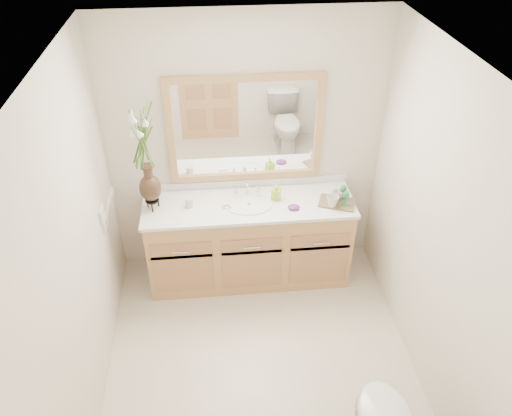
{
  "coord_description": "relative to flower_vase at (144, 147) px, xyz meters",
  "views": [
    {
      "loc": [
        -0.29,
        -2.51,
        3.32
      ],
      "look_at": [
        0.03,
        0.65,
        1.04
      ],
      "focal_mm": 35.0,
      "sensor_mm": 36.0,
      "label": 1
    }
  ],
  "objects": [
    {
      "name": "mirror",
      "position": [
        0.82,
        0.26,
        -0.02
      ],
      "size": [
        1.32,
        0.04,
        0.97
      ],
      "color": "white",
      "rests_on": "wall_back"
    },
    {
      "name": "goblet_front",
      "position": [
        1.64,
        -0.12,
        -0.49
      ],
      "size": [
        0.06,
        0.06,
        0.13
      ],
      "color": "#267240",
      "rests_on": "tray"
    },
    {
      "name": "ceiling",
      "position": [
        0.82,
        -1.02,
        0.97
      ],
      "size": [
        2.4,
        2.6,
        0.02
      ],
      "primitive_type": "cube",
      "color": "white",
      "rests_on": "wall_back"
    },
    {
      "name": "switch_plate",
      "position": [
        -0.37,
        -0.25,
        -0.45
      ],
      "size": [
        0.02,
        0.12,
        0.12
      ],
      "primitive_type": "cube",
      "color": "white",
      "rests_on": "wall_left"
    },
    {
      "name": "mug_right",
      "position": [
        1.59,
        -0.04,
        -0.54
      ],
      "size": [
        0.09,
        0.09,
        0.09
      ],
      "primitive_type": "imported",
      "rotation": [
        0.0,
        0.0,
        0.01
      ],
      "color": "beige",
      "rests_on": "tray"
    },
    {
      "name": "floor",
      "position": [
        0.82,
        -1.02,
        -1.43
      ],
      "size": [
        2.6,
        2.6,
        0.0
      ],
      "primitive_type": "plane",
      "color": "beige",
      "rests_on": "ground"
    },
    {
      "name": "goblet_back",
      "position": [
        1.64,
        -0.03,
        -0.49
      ],
      "size": [
        0.06,
        0.06,
        0.14
      ],
      "color": "#267240",
      "rests_on": "tray"
    },
    {
      "name": "vanity",
      "position": [
        0.82,
        -0.0,
        -1.03
      ],
      "size": [
        1.8,
        0.55,
        0.8
      ],
      "color": "tan",
      "rests_on": "floor"
    },
    {
      "name": "sink",
      "position": [
        0.82,
        -0.02,
        -0.65
      ],
      "size": [
        0.38,
        0.34,
        0.23
      ],
      "color": "white",
      "rests_on": "counter"
    },
    {
      "name": "soap_dish",
      "position": [
        0.62,
        -0.03,
        -0.59
      ],
      "size": [
        0.09,
        0.09,
        0.03
      ],
      "color": "beige",
      "rests_on": "counter"
    },
    {
      "name": "wall_left",
      "position": [
        -0.38,
        -1.02,
        -0.23
      ],
      "size": [
        0.02,
        2.6,
        2.4
      ],
      "primitive_type": "cube",
      "color": "silver",
      "rests_on": "floor"
    },
    {
      "name": "mug_left",
      "position": [
        1.53,
        -0.13,
        -0.53
      ],
      "size": [
        0.11,
        0.11,
        0.11
      ],
      "primitive_type": "imported",
      "rotation": [
        0.0,
        0.0,
        0.06
      ],
      "color": "beige",
      "rests_on": "tray"
    },
    {
      "name": "tray",
      "position": [
        1.58,
        -0.08,
        -0.59
      ],
      "size": [
        0.36,
        0.3,
        0.02
      ],
      "primitive_type": "cube",
      "rotation": [
        0.0,
        0.0,
        -0.37
      ],
      "color": "brown",
      "rests_on": "counter"
    },
    {
      "name": "tumbler",
      "position": [
        0.31,
        -0.0,
        -0.56
      ],
      "size": [
        0.07,
        0.07,
        0.08
      ],
      "primitive_type": "cylinder",
      "color": "beige",
      "rests_on": "counter"
    },
    {
      "name": "soap_bottle",
      "position": [
        1.06,
        0.03,
        -0.53
      ],
      "size": [
        0.08,
        0.08,
        0.14
      ],
      "primitive_type": "imported",
      "rotation": [
        0.0,
        0.0,
        -0.42
      ],
      "color": "#98C72F",
      "rests_on": "counter"
    },
    {
      "name": "wall_back",
      "position": [
        0.82,
        0.28,
        -0.23
      ],
      "size": [
        2.4,
        0.02,
        2.4
      ],
      "primitive_type": "cube",
      "color": "silver",
      "rests_on": "floor"
    },
    {
      "name": "purple_dish",
      "position": [
        1.2,
        -0.12,
        -0.58
      ],
      "size": [
        0.11,
        0.09,
        0.04
      ],
      "primitive_type": "ellipsoid",
      "rotation": [
        0.0,
        0.0,
        -0.06
      ],
      "color": "#642776",
      "rests_on": "counter"
    },
    {
      "name": "counter",
      "position": [
        0.82,
        -0.0,
        -0.61
      ],
      "size": [
        1.84,
        0.57,
        0.03
      ],
      "primitive_type": "cube",
      "color": "white",
      "rests_on": "vanity"
    },
    {
      "name": "wall_right",
      "position": [
        2.02,
        -1.02,
        -0.23
      ],
      "size": [
        0.02,
        2.6,
        2.4
      ],
      "primitive_type": "cube",
      "color": "silver",
      "rests_on": "floor"
    },
    {
      "name": "flower_vase",
      "position": [
        0.0,
        0.0,
        0.0
      ],
      "size": [
        0.21,
        0.21,
        0.88
      ],
      "rotation": [
        0.0,
        0.0,
        0.24
      ],
      "color": "black",
      "rests_on": "counter"
    }
  ]
}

